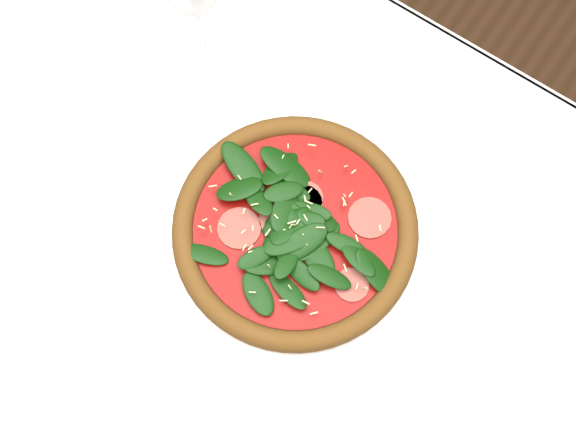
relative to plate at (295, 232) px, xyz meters
The scene contains 4 objects.
ground 0.76m from the plate, 112.06° to the right, with size 6.00×6.00×0.00m, color brown.
dining_table 0.11m from the plate, 112.06° to the right, with size 1.21×0.81×0.75m.
plate is the anchor object (origin of this frame).
pizza 0.02m from the plate, 90.00° to the right, with size 0.40×0.40×0.04m.
Camera 1 is at (0.14, -0.17, 1.53)m, focal length 40.00 mm.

